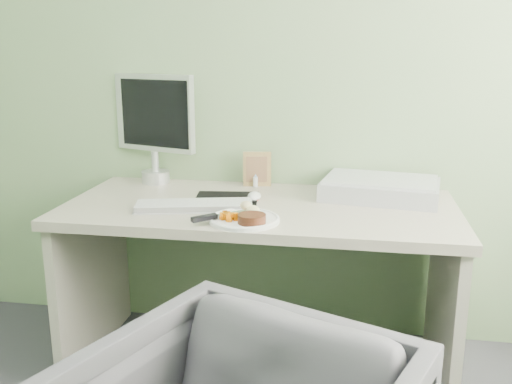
% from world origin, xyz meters
% --- Properties ---
extents(wall_back, '(3.50, 0.00, 3.50)m').
position_xyz_m(wall_back, '(0.00, 2.00, 1.35)').
color(wall_back, gray).
rests_on(wall_back, floor).
extents(desk, '(1.60, 0.75, 0.73)m').
position_xyz_m(desk, '(0.00, 1.62, 0.55)').
color(desk, '#B4A997').
rests_on(desk, floor).
extents(plate, '(0.26, 0.26, 0.01)m').
position_xyz_m(plate, '(-0.02, 1.38, 0.74)').
color(plate, white).
rests_on(plate, desk).
extents(steak, '(0.13, 0.13, 0.03)m').
position_xyz_m(steak, '(0.02, 1.33, 0.76)').
color(steak, black).
rests_on(steak, plate).
extents(potato_pile, '(0.12, 0.10, 0.06)m').
position_xyz_m(potato_pile, '(0.01, 1.42, 0.77)').
color(potato_pile, tan).
rests_on(potato_pile, plate).
extents(carrot_heap, '(0.08, 0.07, 0.04)m').
position_xyz_m(carrot_heap, '(-0.07, 1.35, 0.77)').
color(carrot_heap, orange).
rests_on(carrot_heap, plate).
extents(steak_knife, '(0.20, 0.20, 0.02)m').
position_xyz_m(steak_knife, '(-0.12, 1.35, 0.76)').
color(steak_knife, silver).
rests_on(steak_knife, plate).
extents(mousepad, '(0.29, 0.26, 0.00)m').
position_xyz_m(mousepad, '(-0.15, 1.68, 0.73)').
color(mousepad, black).
rests_on(mousepad, desk).
extents(keyboard, '(0.48, 0.24, 0.02)m').
position_xyz_m(keyboard, '(-0.25, 1.51, 0.75)').
color(keyboard, white).
rests_on(keyboard, desk).
extents(computer_mouse, '(0.06, 0.10, 0.03)m').
position_xyz_m(computer_mouse, '(-0.03, 1.68, 0.75)').
color(computer_mouse, white).
rests_on(computer_mouse, desk).
extents(photo_frame, '(0.13, 0.04, 0.16)m').
position_xyz_m(photo_frame, '(-0.06, 1.93, 0.81)').
color(photo_frame, '#A3824C').
rests_on(photo_frame, desk).
extents(eyedrop_bottle, '(0.02, 0.02, 0.06)m').
position_xyz_m(eyedrop_bottle, '(-0.07, 1.91, 0.76)').
color(eyedrop_bottle, white).
rests_on(eyedrop_bottle, desk).
extents(scanner, '(0.52, 0.39, 0.07)m').
position_xyz_m(scanner, '(0.49, 1.81, 0.77)').
color(scanner, '#ACADB3').
rests_on(scanner, desk).
extents(monitor, '(0.41, 0.17, 0.51)m').
position_xyz_m(monitor, '(-0.55, 1.94, 1.02)').
color(monitor, silver).
rests_on(monitor, desk).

